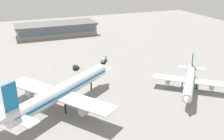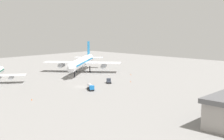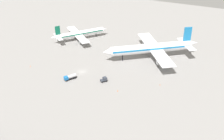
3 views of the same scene
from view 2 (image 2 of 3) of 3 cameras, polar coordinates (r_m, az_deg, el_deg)
The scene contains 7 objects.
ground at distance 138.70m, azimuth -6.00°, elevation -3.07°, with size 288.00×288.00×0.00m, color gray.
airplane_taxiing at distance 179.30m, azimuth -5.63°, elevation 1.49°, with size 48.38×40.95×17.23m.
fuel_truck at distance 130.72m, azimuth -3.96°, elevation -3.11°, with size 4.96×6.35×2.50m.
baggage_tug at distance 145.87m, azimuth -0.61°, elevation -2.01°, with size 3.66×3.73×2.30m.
safety_cone_near_gate at distance 170.97m, azimuth 3.50°, elevation -0.83°, with size 0.44×0.44×0.60m, color #EA590C.
safety_cone_mid_apron at distance 149.67m, azimuth 3.44°, elevation -2.10°, with size 0.44×0.44×0.60m, color #EA590C.
safety_cone_far_side at distance 116.55m, azimuth -14.61°, elevation -5.28°, with size 0.44×0.44×0.60m, color #EA590C.
Camera 2 is at (-89.10, -102.89, 26.68)m, focal length 49.49 mm.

